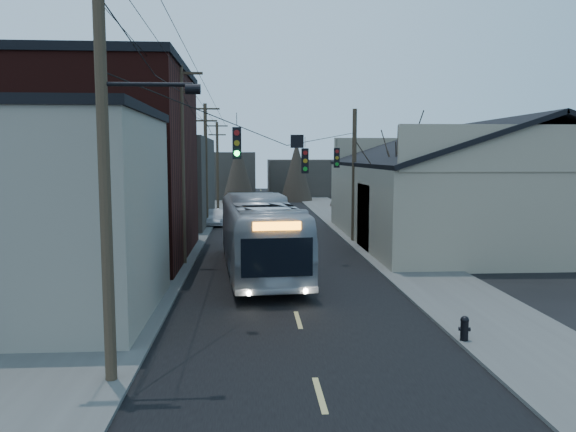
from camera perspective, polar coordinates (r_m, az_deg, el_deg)
The scene contains 14 objects.
road_surface at distance 40.85m, azimuth -1.55°, elevation -1.66°, with size 9.00×110.00×0.02m, color black.
sidewalk_left at distance 41.11m, azimuth -10.65°, elevation -1.65°, with size 4.00×110.00×0.12m, color #474744.
sidewalk_right at distance 41.60m, azimuth 7.43°, elevation -1.50°, with size 4.00×110.00×0.12m, color #474744.
building_clapboard at distance 20.92m, azimuth -24.58°, elevation -0.05°, with size 8.00×8.00×7.00m, color gray.
building_brick at distance 31.60m, azimuth -19.34°, elevation 4.79°, with size 10.00×12.00×10.00m, color black.
building_left_far at distance 47.16m, azimuth -13.49°, elevation 3.47°, with size 9.00×14.00×7.00m, color #37322C.
warehouse at distance 38.43m, azimuth 18.51°, elevation 1.56°, with size 16.16×20.60×7.73m.
building_far_left at distance 75.62m, azimuth -7.16°, elevation 4.15°, with size 10.00×12.00×6.00m, color #37322C.
building_far_right at distance 80.96m, azimuth 2.30°, elevation 3.97°, with size 12.00×14.00×5.00m, color #37322C.
bare_tree at distance 31.55m, azimuth 11.04°, elevation 2.48°, with size 0.40×0.40×7.20m, color black.
utility_lines at distance 34.63m, azimuth -6.37°, elevation 5.11°, with size 11.24×45.28×10.50m.
bus at distance 26.76m, azimuth -2.90°, elevation -1.90°, with size 3.05×13.03×3.63m, color #9FA2AA.
parked_car at distance 45.27m, azimuth -7.22°, elevation -0.14°, with size 1.37×3.92×1.29m, color #B2B4BB.
fire_hydrant at distance 17.65m, azimuth 17.50°, elevation -10.73°, with size 0.36×0.25×0.74m.
Camera 1 is at (-1.56, -10.44, 5.55)m, focal length 35.00 mm.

